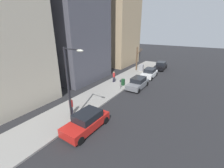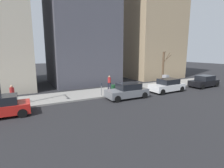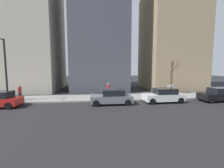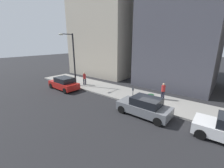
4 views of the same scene
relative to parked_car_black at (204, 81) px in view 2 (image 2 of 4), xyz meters
The scene contains 13 objects.
ground_plane 12.29m from the parked_car_black, 84.30° to the left, with size 120.00×120.00×0.00m, color #232326.
sidewalk 12.64m from the parked_car_black, 75.23° to the left, with size 4.00×36.00×0.15m, color gray.
parked_car_black is the anchor object (origin of this frame).
parked_car_white 6.44m from the parked_car_black, 88.05° to the left, with size 2.02×4.24×1.52m.
parked_car_grey 12.10m from the parked_car_black, 90.01° to the left, with size 1.97×4.22×1.52m.
parking_meter 14.27m from the parked_car_black, 83.28° to the left, with size 0.14×0.10×1.35m.
utility_box 5.08m from the parked_car_black, 60.28° to the left, with size 0.83×0.60×1.43m.
bare_tree 5.56m from the parked_car_black, 43.91° to the left, with size 1.16×0.80×4.52m.
trash_bin 12.70m from the parked_car_black, 80.40° to the left, with size 0.56×0.56×0.90m, color #14381E.
pedestrian_near_meter 12.71m from the parked_car_black, 71.92° to the left, with size 0.36×0.38×1.66m.
pedestrian_midblock 22.30m from the parked_car_black, 83.27° to the left, with size 0.39×0.36×1.66m.
office_tower_left 14.79m from the parked_car_black, ahead, with size 9.27×9.27×20.41m, color tan.
office_block_center 19.85m from the parked_car_black, 49.11° to the left, with size 9.04×9.04×21.40m, color #4C4C56.
Camera 2 is at (-15.47, 9.29, 4.59)m, focal length 28.00 mm.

